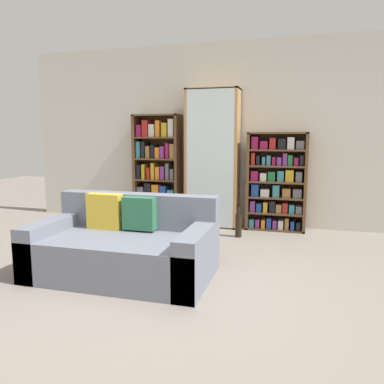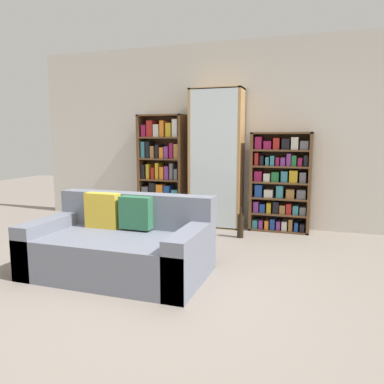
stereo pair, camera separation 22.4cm
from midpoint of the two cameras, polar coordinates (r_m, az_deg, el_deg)
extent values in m
plane|color=gray|center=(3.26, -3.80, -15.55)|extent=(16.00, 16.00, 0.00)
cube|color=beige|center=(5.69, 7.04, 8.59)|extent=(6.42, 0.06, 2.70)
cube|color=slate|center=(3.70, -9.44, -9.43)|extent=(1.69, 0.96, 0.39)
cube|color=slate|center=(3.93, -7.00, -2.70)|extent=(1.69, 0.20, 0.35)
cube|color=slate|center=(4.07, -18.82, -7.23)|extent=(0.20, 0.96, 0.51)
cube|color=slate|center=(3.41, 1.81, -9.81)|extent=(0.20, 0.96, 0.51)
cube|color=gold|center=(3.93, -11.90, -2.77)|extent=(0.36, 0.12, 0.36)
cube|color=#2D6B47|center=(3.76, -6.89, -3.17)|extent=(0.32, 0.12, 0.32)
cube|color=brown|center=(5.94, -6.49, 3.56)|extent=(0.04, 0.32, 1.66)
cube|color=brown|center=(5.69, -0.30, 3.41)|extent=(0.04, 0.32, 1.66)
cube|color=brown|center=(5.80, -3.54, 11.56)|extent=(0.72, 0.32, 0.02)
cube|color=brown|center=(5.93, -3.40, -4.40)|extent=(0.72, 0.32, 0.02)
cube|color=brown|center=(5.95, -2.91, 3.61)|extent=(0.72, 0.01, 1.66)
cube|color=brown|center=(5.87, -3.42, -1.21)|extent=(0.64, 0.32, 0.02)
cube|color=brown|center=(5.82, -3.45, 1.91)|extent=(0.64, 0.32, 0.02)
cube|color=brown|center=(5.80, -3.48, 5.08)|extent=(0.64, 0.32, 0.02)
cube|color=brown|center=(5.79, -3.51, 8.26)|extent=(0.64, 0.32, 0.02)
cube|color=#1E4293|center=(6.01, -5.84, -3.28)|extent=(0.05, 0.24, 0.18)
cube|color=#1E4293|center=(5.98, -5.26, -3.10)|extent=(0.05, 0.24, 0.23)
cube|color=beige|center=(5.95, -4.64, -3.34)|extent=(0.06, 0.24, 0.18)
cube|color=#AD231E|center=(5.92, -4.02, -3.25)|extent=(0.06, 0.24, 0.21)
cube|color=#AD231E|center=(5.91, -3.47, -3.51)|extent=(0.06, 0.24, 0.17)
cube|color=olive|center=(5.87, -2.85, -3.18)|extent=(0.06, 0.24, 0.25)
cube|color=olive|center=(5.85, -2.23, -3.40)|extent=(0.05, 0.24, 0.21)
cube|color=orange|center=(5.83, -1.56, -3.44)|extent=(0.05, 0.24, 0.21)
cube|color=gold|center=(5.81, -0.90, -3.62)|extent=(0.05, 0.24, 0.18)
cube|color=#5B5B60|center=(5.94, -5.69, -0.04)|extent=(0.11, 0.24, 0.20)
cube|color=black|center=(5.88, -4.59, 0.21)|extent=(0.10, 0.24, 0.26)
cube|color=orange|center=(5.84, -3.49, 0.06)|extent=(0.11, 0.24, 0.24)
cube|color=#1E4293|center=(5.80, -2.38, -0.08)|extent=(0.09, 0.24, 0.23)
cube|color=teal|center=(5.76, -1.22, -0.42)|extent=(0.10, 0.24, 0.17)
cube|color=black|center=(5.91, -5.94, 3.15)|extent=(0.06, 0.24, 0.22)
cube|color=gold|center=(5.88, -5.26, 3.19)|extent=(0.05, 0.24, 0.23)
cube|color=#AD231E|center=(5.85, -4.51, 2.92)|extent=(0.05, 0.24, 0.18)
cube|color=gold|center=(5.82, -3.87, 3.25)|extent=(0.05, 0.24, 0.25)
cube|color=orange|center=(5.79, -3.16, 2.96)|extent=(0.06, 0.24, 0.19)
cube|color=#7A3384|center=(5.76, -2.42, 2.99)|extent=(0.06, 0.24, 0.20)
cube|color=#5B5B60|center=(5.73, -1.70, 3.18)|extent=(0.05, 0.24, 0.25)
cube|color=#5B5B60|center=(5.71, -1.02, 2.76)|extent=(0.05, 0.24, 0.17)
cube|color=teal|center=(5.89, -5.97, 6.43)|extent=(0.06, 0.24, 0.25)
cube|color=black|center=(5.86, -5.26, 6.43)|extent=(0.06, 0.24, 0.25)
cube|color=olive|center=(5.83, -4.59, 6.10)|extent=(0.06, 0.24, 0.18)
cube|color=black|center=(5.80, -3.87, 6.20)|extent=(0.05, 0.24, 0.20)
cube|color=orange|center=(5.77, -3.18, 6.00)|extent=(0.07, 0.24, 0.17)
cube|color=#7A3384|center=(5.74, -2.46, 6.07)|extent=(0.06, 0.24, 0.18)
cube|color=#8E1947|center=(5.71, -1.70, 6.31)|extent=(0.05, 0.24, 0.23)
cube|color=olive|center=(5.69, -0.96, 6.24)|extent=(0.07, 0.24, 0.22)
cube|color=#8E1947|center=(5.88, -5.87, 9.23)|extent=(0.07, 0.24, 0.18)
cube|color=#AD231E|center=(5.84, -4.97, 9.56)|extent=(0.09, 0.24, 0.24)
cube|color=beige|center=(5.80, -4.00, 9.30)|extent=(0.09, 0.24, 0.19)
cube|color=orange|center=(5.76, -3.11, 9.58)|extent=(0.07, 0.24, 0.24)
cube|color=gold|center=(5.72, -2.12, 9.42)|extent=(0.08, 0.24, 0.21)
cube|color=beige|center=(5.69, -1.13, 9.70)|extent=(0.08, 0.24, 0.26)
cube|color=#AD7F4C|center=(5.61, 1.28, 5.13)|extent=(0.04, 0.36, 2.01)
cube|color=#AD7F4C|center=(5.44, 8.62, 4.94)|extent=(0.04, 0.36, 2.01)
cube|color=#AD7F4C|center=(5.54, 5.03, 15.35)|extent=(0.76, 0.36, 0.02)
cube|color=#AD7F4C|center=(5.65, 4.77, -5.05)|extent=(0.76, 0.36, 0.02)
cube|color=#AD7F4C|center=(5.68, 5.31, 5.14)|extent=(0.76, 0.01, 2.01)
cube|color=silver|center=(5.34, 4.45, 4.95)|extent=(0.68, 0.01, 1.99)
cube|color=#AD7F4C|center=(5.58, 4.82, -1.00)|extent=(0.68, 0.32, 0.02)
cube|color=#AD7F4C|center=(5.53, 4.87, 3.02)|extent=(0.68, 0.32, 0.02)
cube|color=#AD7F4C|center=(5.50, 4.92, 7.09)|extent=(0.68, 0.32, 0.02)
cube|color=#AD7F4C|center=(5.51, 4.97, 11.17)|extent=(0.68, 0.32, 0.02)
cylinder|color=silver|center=(5.71, 2.28, -4.30)|extent=(0.01, 0.01, 0.09)
cone|color=silver|center=(5.69, 2.29, -3.33)|extent=(0.09, 0.09, 0.11)
cylinder|color=silver|center=(5.69, 3.55, -4.37)|extent=(0.01, 0.01, 0.09)
cone|color=silver|center=(5.67, 3.56, -3.40)|extent=(0.09, 0.09, 0.11)
cylinder|color=silver|center=(5.64, 4.77, -4.50)|extent=(0.01, 0.01, 0.09)
cone|color=silver|center=(5.62, 4.78, -3.51)|extent=(0.09, 0.09, 0.11)
cylinder|color=silver|center=(5.61, 6.04, -4.59)|extent=(0.01, 0.01, 0.09)
cone|color=silver|center=(5.59, 6.06, -3.60)|extent=(0.09, 0.09, 0.11)
cylinder|color=silver|center=(5.60, 7.37, -4.63)|extent=(0.01, 0.01, 0.09)
cone|color=silver|center=(5.58, 7.39, -3.64)|extent=(0.09, 0.09, 0.11)
cylinder|color=silver|center=(5.63, 2.45, -0.42)|extent=(0.01, 0.01, 0.07)
cone|color=silver|center=(5.62, 2.45, 0.33)|extent=(0.09, 0.09, 0.08)
cylinder|color=silver|center=(5.59, 4.03, -0.50)|extent=(0.01, 0.01, 0.07)
cone|color=silver|center=(5.58, 4.04, 0.25)|extent=(0.09, 0.09, 0.08)
cylinder|color=silver|center=(5.56, 5.67, -0.56)|extent=(0.01, 0.01, 0.07)
cone|color=silver|center=(5.55, 5.68, 0.20)|extent=(0.09, 0.09, 0.08)
cylinder|color=silver|center=(5.52, 7.28, -0.65)|extent=(0.01, 0.01, 0.07)
cone|color=silver|center=(5.51, 7.29, 0.11)|extent=(0.09, 0.09, 0.08)
cylinder|color=silver|center=(5.59, 2.30, 3.58)|extent=(0.01, 0.01, 0.07)
cone|color=silver|center=(5.58, 2.31, 4.37)|extent=(0.09, 0.09, 0.09)
cylinder|color=silver|center=(5.55, 3.58, 3.54)|extent=(0.01, 0.01, 0.07)
cone|color=silver|center=(5.55, 3.59, 4.34)|extent=(0.09, 0.09, 0.09)
cylinder|color=silver|center=(5.54, 4.91, 3.51)|extent=(0.01, 0.01, 0.07)
cone|color=silver|center=(5.53, 4.92, 4.32)|extent=(0.09, 0.09, 0.09)
cylinder|color=silver|center=(5.50, 6.21, 3.47)|extent=(0.01, 0.01, 0.07)
cone|color=silver|center=(5.50, 6.22, 4.27)|extent=(0.09, 0.09, 0.09)
cylinder|color=silver|center=(5.47, 7.50, 3.41)|extent=(0.01, 0.01, 0.07)
cone|color=silver|center=(5.46, 7.52, 4.22)|extent=(0.09, 0.09, 0.09)
cylinder|color=silver|center=(5.56, 2.30, 7.67)|extent=(0.01, 0.01, 0.08)
cone|color=silver|center=(5.56, 2.31, 8.59)|extent=(0.09, 0.09, 0.10)
cylinder|color=silver|center=(5.54, 3.63, 7.65)|extent=(0.01, 0.01, 0.08)
cone|color=silver|center=(5.54, 3.64, 8.58)|extent=(0.09, 0.09, 0.10)
cylinder|color=silver|center=(5.51, 4.94, 7.64)|extent=(0.01, 0.01, 0.08)
cone|color=silver|center=(5.51, 4.95, 8.57)|extent=(0.09, 0.09, 0.10)
cylinder|color=silver|center=(5.47, 6.24, 7.61)|extent=(0.01, 0.01, 0.08)
cone|color=silver|center=(5.47, 6.25, 8.56)|extent=(0.09, 0.09, 0.10)
cylinder|color=silver|center=(5.45, 7.58, 7.59)|extent=(0.01, 0.01, 0.08)
cone|color=silver|center=(5.45, 7.60, 8.53)|extent=(0.09, 0.09, 0.10)
cylinder|color=silver|center=(5.56, 2.31, 11.67)|extent=(0.01, 0.01, 0.07)
cone|color=silver|center=(5.57, 2.31, 12.52)|extent=(0.09, 0.09, 0.09)
cylinder|color=silver|center=(5.56, 3.70, 11.67)|extent=(0.01, 0.01, 0.07)
cone|color=silver|center=(5.56, 3.71, 12.52)|extent=(0.09, 0.09, 0.09)
cylinder|color=silver|center=(5.50, 4.95, 11.69)|extent=(0.01, 0.01, 0.07)
cone|color=silver|center=(5.51, 4.96, 12.55)|extent=(0.09, 0.09, 0.09)
cylinder|color=silver|center=(5.50, 6.36, 11.67)|extent=(0.01, 0.01, 0.07)
cone|color=silver|center=(5.51, 6.37, 12.53)|extent=(0.09, 0.09, 0.09)
cylinder|color=silver|center=(5.47, 7.69, 11.67)|extent=(0.01, 0.01, 0.07)
cone|color=silver|center=(5.48, 7.71, 12.53)|extent=(0.09, 0.09, 0.09)
cube|color=brown|center=(5.46, 10.35, 1.63)|extent=(0.04, 0.32, 1.39)
cube|color=brown|center=(5.40, 18.65, 1.26)|extent=(0.04, 0.32, 1.39)
cube|color=brown|center=(5.38, 14.74, 8.68)|extent=(0.83, 0.32, 0.02)
cube|color=brown|center=(5.54, 14.22, -5.57)|extent=(0.83, 0.32, 0.02)
cube|color=brown|center=(5.57, 14.59, 1.63)|extent=(0.83, 0.01, 1.39)
cube|color=brown|center=(5.48, 14.31, -3.18)|extent=(0.75, 0.32, 0.02)
cube|color=brown|center=(5.45, 14.39, -0.88)|extent=(0.75, 0.32, 0.02)
cube|color=brown|center=(5.42, 14.48, 1.45)|extent=(0.75, 0.32, 0.02)
cube|color=brown|center=(5.39, 14.56, 3.80)|extent=(0.75, 0.32, 0.02)
cube|color=brown|center=(5.38, 14.65, 6.17)|extent=(0.75, 0.32, 0.02)
cube|color=teal|center=(5.54, 10.86, -4.67)|extent=(0.07, 0.24, 0.12)
cube|color=#7A3384|center=(5.53, 11.72, -4.71)|extent=(0.06, 0.24, 0.13)
cube|color=orange|center=(5.52, 12.56, -4.76)|extent=(0.05, 0.24, 0.12)
cube|color=#1E4293|center=(5.51, 13.40, -4.65)|extent=(0.06, 0.24, 0.15)
cube|color=#7A3384|center=(5.51, 14.24, -4.85)|extent=(0.05, 0.24, 0.12)
cube|color=beige|center=(5.50, 15.09, -4.87)|extent=(0.07, 0.24, 0.13)
cube|color=olive|center=(5.50, 15.97, -4.72)|extent=(0.05, 0.24, 0.17)
cube|color=#1E4293|center=(5.50, 16.76, -4.97)|extent=(0.05, 0.24, 0.13)
cube|color=black|center=(5.50, 17.59, -5.07)|extent=(0.06, 0.24, 0.11)
cube|color=#7A3384|center=(5.49, 11.03, -2.12)|extent=(0.07, 0.24, 0.16)
cube|color=#1E4293|center=(5.48, 11.96, -2.31)|extent=(0.07, 0.24, 0.13)
cube|color=gold|center=(5.47, 12.90, -2.26)|extent=(0.06, 0.24, 0.15)
cube|color=black|center=(5.46, 13.90, -2.20)|extent=(0.08, 0.24, 0.17)
cube|color=olive|center=(5.46, 14.83, -2.48)|extent=(0.08, 0.24, 0.12)
cube|color=#AD231E|center=(5.45, 15.74, -2.40)|extent=(0.07, 0.24, 0.15)
cube|color=teal|center=(5.45, 16.69, -2.55)|extent=(0.07, 0.24, 0.12)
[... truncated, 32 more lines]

